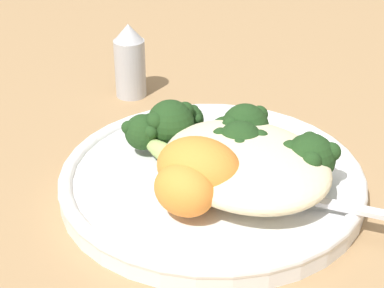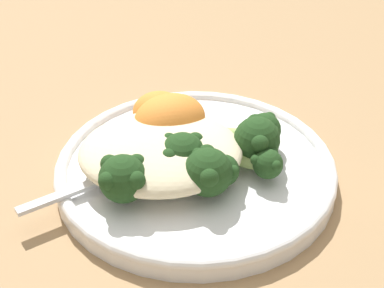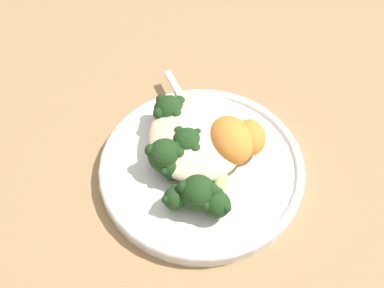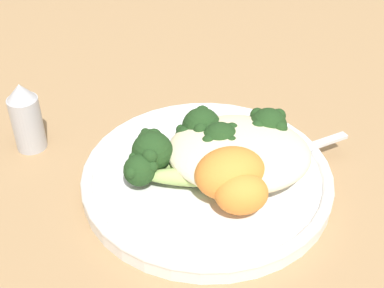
{
  "view_description": "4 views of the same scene",
  "coord_description": "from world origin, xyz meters",
  "views": [
    {
      "loc": [
        -0.35,
        0.29,
        0.31
      ],
      "look_at": [
        0.0,
        -0.0,
        0.04
      ],
      "focal_mm": 60.0,
      "sensor_mm": 36.0,
      "label": 1
    },
    {
      "loc": [
        -0.03,
        -0.48,
        0.37
      ],
      "look_at": [
        -0.01,
        -0.01,
        0.04
      ],
      "focal_mm": 60.0,
      "sensor_mm": 36.0,
      "label": 2
    },
    {
      "loc": [
        0.37,
        0.02,
        0.57
      ],
      "look_at": [
        -0.02,
        -0.03,
        0.05
      ],
      "focal_mm": 50.0,
      "sensor_mm": 36.0,
      "label": 3
    },
    {
      "loc": [
        -0.02,
        0.4,
        0.37
      ],
      "look_at": [
        0.01,
        -0.02,
        0.05
      ],
      "focal_mm": 50.0,
      "sensor_mm": 36.0,
      "label": 4
    }
  ],
  "objects": [
    {
      "name": "ground_plane",
      "position": [
        0.0,
        0.0,
        0.0
      ],
      "size": [
        4.0,
        4.0,
        0.0
      ],
      "primitive_type": "plane",
      "color": "#9E7A51"
    },
    {
      "name": "plate",
      "position": [
        -0.01,
        -0.01,
        0.01
      ],
      "size": [
        0.26,
        0.26,
        0.02
      ],
      "color": "white",
      "rests_on": "ground_plane"
    },
    {
      "name": "quinoa_mound",
      "position": [
        -0.04,
        -0.02,
        0.04
      ],
      "size": [
        0.15,
        0.12,
        0.03
      ],
      "primitive_type": "ellipsoid",
      "color": "beige",
      "rests_on": "plate"
    },
    {
      "name": "broccoli_stalk_0",
      "position": [
        -0.06,
        -0.05,
        0.04
      ],
      "size": [
        0.09,
        0.11,
        0.04
      ],
      "rotation": [
        0.0,
        0.0,
        4.07
      ],
      "color": "#9EBC66",
      "rests_on": "plate"
    },
    {
      "name": "broccoli_stalk_1",
      "position": [
        -0.03,
        -0.03,
        0.03
      ],
      "size": [
        0.05,
        0.09,
        0.03
      ],
      "rotation": [
        0.0,
        0.0,
        4.38
      ],
      "color": "#9EBC66",
      "rests_on": "plate"
    },
    {
      "name": "broccoli_stalk_2",
      "position": [
        -0.02,
        -0.03,
        0.04
      ],
      "size": [
        0.04,
        0.09,
        0.04
      ],
      "rotation": [
        0.0,
        0.0,
        4.59
      ],
      "color": "#9EBC66",
      "rests_on": "plate"
    },
    {
      "name": "broccoli_stalk_3",
      "position": [
        -0.0,
        -0.05,
        0.04
      ],
      "size": [
        0.05,
        0.11,
        0.04
      ],
      "rotation": [
        0.0,
        0.0,
        4.92
      ],
      "color": "#9EBC66",
      "rests_on": "plate"
    },
    {
      "name": "broccoli_stalk_4",
      "position": [
        0.01,
        -0.03,
        0.03
      ],
      "size": [
        0.05,
        0.08,
        0.03
      ],
      "rotation": [
        0.0,
        0.0,
        5.17
      ],
      "color": "#9EBC66",
      "rests_on": "plate"
    },
    {
      "name": "broccoli_stalk_5",
      "position": [
        0.03,
        -0.02,
        0.03
      ],
      "size": [
        0.1,
        0.08,
        0.03
      ],
      "rotation": [
        0.0,
        0.0,
        5.66
      ],
      "color": "#9EBC66",
      "rests_on": "plate"
    },
    {
      "name": "broccoli_stalk_6",
      "position": [
        0.04,
        -0.01,
        0.04
      ],
      "size": [
        0.1,
        0.06,
        0.04
      ],
      "rotation": [
        0.0,
        0.0,
        5.93
      ],
      "color": "#9EBC66",
      "rests_on": "plate"
    },
    {
      "name": "broccoli_stalk_7",
      "position": [
        0.03,
        0.01,
        0.03
      ],
      "size": [
        0.12,
        0.03,
        0.03
      ],
      "rotation": [
        0.0,
        0.0,
        6.29
      ],
      "color": "#9EBC66",
      "rests_on": "plate"
    },
    {
      "name": "sweet_potato_chunk_0",
      "position": [
        -0.04,
        0.04,
        0.04
      ],
      "size": [
        0.06,
        0.05,
        0.04
      ],
      "primitive_type": "ellipsoid",
      "rotation": [
        0.0,
        0.0,
        3.32
      ],
      "color": "orange",
      "rests_on": "plate"
    },
    {
      "name": "sweet_potato_chunk_1",
      "position": [
        -0.03,
        0.01,
        0.04
      ],
      "size": [
        0.06,
        0.06,
        0.03
      ],
      "primitive_type": "ellipsoid",
      "rotation": [
        0.0,
        0.0,
        2.22
      ],
      "color": "orange",
      "rests_on": "plate"
    },
    {
      "name": "sweet_potato_chunk_2",
      "position": [
        -0.03,
        0.02,
        0.05
      ],
      "size": [
        0.08,
        0.08,
        0.05
      ],
      "primitive_type": "ellipsoid",
      "rotation": [
        0.0,
        0.0,
        0.39
      ],
      "color": "orange",
      "rests_on": "plate"
    },
    {
      "name": "sweet_potato_chunk_3",
      "position": [
        -0.03,
        0.02,
        0.04
      ],
      "size": [
        0.06,
        0.07,
        0.03
      ],
      "primitive_type": "ellipsoid",
      "rotation": [
        0.0,
        0.0,
        1.74
      ],
      "color": "orange",
      "rests_on": "plate"
    },
    {
      "name": "spoon",
      "position": [
        -0.09,
        -0.04,
        0.03
      ],
      "size": [
        0.1,
        0.07,
        0.01
      ],
      "rotation": [
        0.0,
        0.0,
        3.68
      ],
      "color": "silver",
      "rests_on": "plate"
    }
  ]
}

